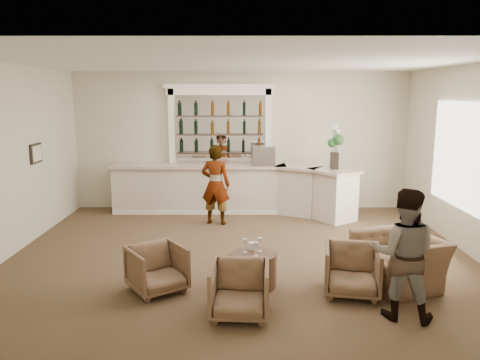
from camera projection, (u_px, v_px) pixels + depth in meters
The scene contains 19 objects.
ground at pixel (241, 256), 8.16m from camera, with size 8.00×8.00×0.00m, color brown.
room_shell at pixel (250, 119), 8.43m from camera, with size 8.04×7.02×3.32m.
bar_counter at pixel (234, 189), 11.00m from camera, with size 5.72×1.80×1.14m.
back_bar_alcove at pixel (220, 126), 11.14m from camera, with size 2.64×0.25×3.00m.
cocktail_table at pixel (253, 269), 6.87m from camera, with size 0.69×0.69×0.50m, color #4F3022.
sommelier at pixel (216, 185), 10.02m from camera, with size 0.63×0.41×1.73m, color gray.
guest at pixel (403, 254), 5.81m from camera, with size 0.81×0.63×1.67m, color gray.
armchair_left at pixel (157, 269), 6.66m from camera, with size 0.72×0.74×0.67m, color brown.
armchair_center at pixel (240, 290), 5.92m from camera, with size 0.74×0.76×0.69m, color brown.
armchair_right at pixel (352, 270), 6.56m from camera, with size 0.75×0.78×0.71m, color brown.
armchair_far at pixel (399, 261), 6.86m from camera, with size 1.15×1.01×0.75m, color brown.
espresso_machine at pixel (263, 156), 10.83m from camera, with size 0.51×0.43×0.45m, color silver.
flower_vase at pixel (335, 144), 10.26m from camera, with size 0.26×0.26×0.98m.
wine_glass_bar_left at pixel (257, 161), 10.90m from camera, with size 0.07×0.07×0.21m, color white, non-canonical shape.
wine_glass_bar_right at pixel (244, 161), 10.83m from camera, with size 0.07×0.07×0.21m, color white, non-canonical shape.
wine_glass_tbl_a at pixel (245, 246), 6.83m from camera, with size 0.07×0.07×0.21m, color white, non-canonical shape.
wine_glass_tbl_b at pixel (260, 245), 6.88m from camera, with size 0.07×0.07×0.21m, color white, non-canonical shape.
wine_glass_tbl_c at pixel (256, 249), 6.67m from camera, with size 0.07×0.07×0.21m, color white, non-canonical shape.
napkin_holder at pixel (251, 246), 6.95m from camera, with size 0.08×0.08×0.12m, color white.
Camera 1 is at (0.00, -7.78, 2.81)m, focal length 35.00 mm.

